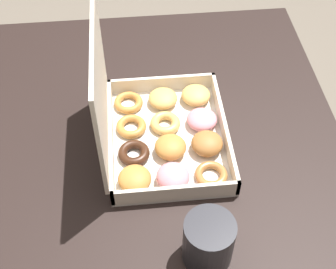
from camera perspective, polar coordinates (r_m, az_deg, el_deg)
dining_table at (r=1.17m, az=-1.33°, el=-3.51°), size 0.91×0.85×0.74m
donut_box at (r=1.02m, az=-1.37°, el=0.85°), size 0.33×0.27×0.31m
coffee_mug at (r=0.86m, az=4.95°, el=-12.80°), size 0.09×0.09×0.11m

